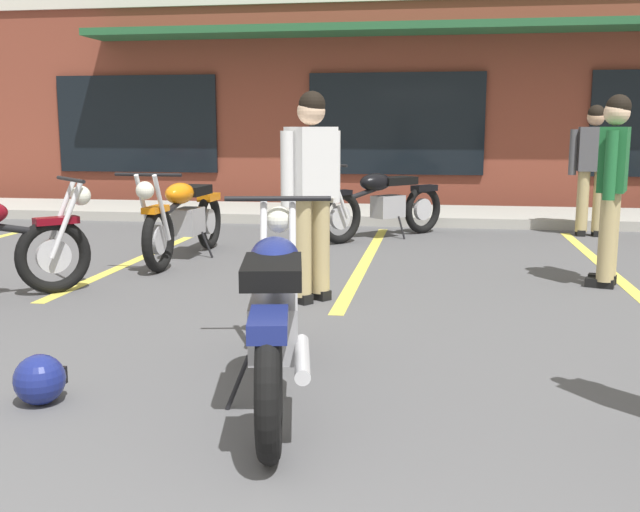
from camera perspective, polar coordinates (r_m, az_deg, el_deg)
ground_plane at (r=4.60m, az=-0.58°, el=-7.81°), size 80.00×80.00×0.00m
sidewalk_kerb at (r=11.47m, az=5.32°, el=3.19°), size 22.00×1.80×0.14m
brick_storefront_building at (r=15.50m, az=6.46°, el=11.60°), size 17.31×6.29×3.75m
painted_stall_lines at (r=7.93m, az=3.59°, el=-0.28°), size 9.80×4.80×0.01m
motorcycle_foreground_classic at (r=3.84m, az=-3.50°, el=-4.25°), size 0.80×2.09×0.98m
motorcycle_red_sportbike at (r=9.42m, az=4.79°, el=4.15°), size 1.60×1.70×0.98m
motorcycle_blue_standard at (r=7.98m, az=-10.37°, el=2.99°), size 0.66×2.11×0.98m
person_in_black_shirt at (r=6.98m, az=21.55°, el=5.52°), size 0.36×0.60×1.68m
person_in_shorts_foreground at (r=5.90m, az=-0.68°, el=5.53°), size 0.45×0.53×1.68m
person_near_building at (r=10.16m, az=20.25°, el=6.76°), size 0.60×0.29×1.68m
helmet_on_pavement at (r=4.09m, az=-20.72°, el=-8.86°), size 0.26×0.26×0.26m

